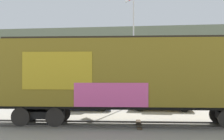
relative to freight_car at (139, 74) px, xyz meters
name	(u,v)px	position (x,y,z in m)	size (l,w,h in m)	color
ground_plane	(141,125)	(0.09, 0.00, -2.55)	(260.00, 260.00, 0.00)	gray
track	(118,124)	(-1.07, -0.08, -2.51)	(59.95, 6.13, 0.08)	#4C4742
freight_car	(139,74)	(0.00, 0.00, 0.00)	(15.00, 3.79, 4.46)	olive
flagpole	(132,29)	(-0.94, 9.38, 3.73)	(0.88, 1.34, 9.93)	silver
hillside	(148,60)	(0.06, 59.08, 3.53)	(151.72, 33.56, 16.72)	slate
parked_car_blue	(80,98)	(-4.40, 5.38, -1.69)	(4.66, 2.59, 1.74)	navy
parked_car_tan	(161,99)	(1.32, 5.99, -1.75)	(4.37, 1.96, 1.62)	#9E8966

